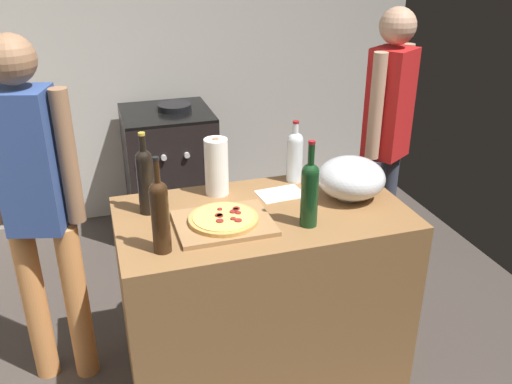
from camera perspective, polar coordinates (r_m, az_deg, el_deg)
ground_plane at (r=3.35m, az=-4.92°, el=-11.69°), size 3.88×3.30×0.02m
kitchen_wall_rear at (r=4.12m, az=-10.06°, el=15.14°), size 3.88×0.10×2.60m
counter at (r=2.66m, az=0.65°, el=-10.55°), size 1.27×0.70×0.89m
cutting_board at (r=2.31m, az=-3.35°, el=-3.22°), size 0.40×0.32×0.02m
pizza at (r=2.30m, az=-3.35°, el=-2.76°), size 0.29×0.29×0.03m
mixing_bowl at (r=2.56m, az=9.79°, el=1.43°), size 0.31×0.31×0.19m
paper_towel_roll at (r=2.55m, az=-4.11°, el=2.62°), size 0.11×0.11×0.27m
wine_bottle_clear at (r=2.40m, az=-11.33°, el=1.40°), size 0.07×0.07×0.37m
wine_bottle_green at (r=2.26m, az=5.56°, el=0.09°), size 0.07×0.07×0.37m
wine_bottle_amber at (r=2.68m, az=4.03°, el=3.88°), size 0.08×0.08×0.31m
wine_bottle_dark at (r=2.09m, az=-9.88°, el=-2.19°), size 0.07×0.07×0.39m
recipe_sheet at (r=2.59m, az=2.57°, el=-0.19°), size 0.22×0.17×0.00m
stove at (r=3.98m, az=-8.84°, el=2.07°), size 0.60×0.61×0.94m
person_in_stripes at (r=2.55m, az=-21.70°, el=-0.70°), size 0.39×0.25×1.66m
person_in_red at (r=3.27m, az=13.31°, el=5.89°), size 0.34×0.29×1.65m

